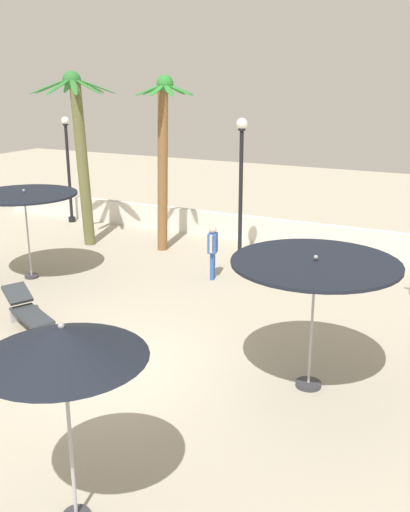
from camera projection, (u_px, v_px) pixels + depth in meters
The scene contains 11 objects.
ground_plane at pixel (127, 368), 11.56m from camera, with size 56.00×56.00×0.00m, color #B2A893.
boundary_wall at pixel (290, 233), 19.83m from camera, with size 25.20×0.30×0.89m, color silver.
patio_umbrella_1 at pixel (24, 197), 16.11m from camera, with size 2.93×2.93×2.60m.
patio_umbrella_2 at pixel (315, 268), 10.20m from camera, with size 3.00×3.00×2.58m.
patio_umbrella_3 at pixel (63, 344), 6.87m from camera, with size 2.07×2.07×2.81m.
palm_tree_0 at pixel (163, 146), 18.48m from camera, with size 1.98×1.98×5.65m.
palm_tree_1 at pixel (79, 140), 19.21m from camera, with size 2.83×2.84×5.78m.
lamp_post_0 at pixel (68, 166), 22.65m from camera, with size 0.30×0.30×4.13m.
lamp_post_1 at pixel (241, 183), 17.23m from camera, with size 0.33×0.33×4.45m.
lounge_chair_0 at pixel (28, 311), 13.37m from camera, with size 1.90×1.29×0.82m.
guest_0 at pixel (213, 247), 16.41m from camera, with size 0.32×0.54×1.58m.
Camera 1 is at (6.12, -8.54, 5.56)m, focal length 40.61 mm.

